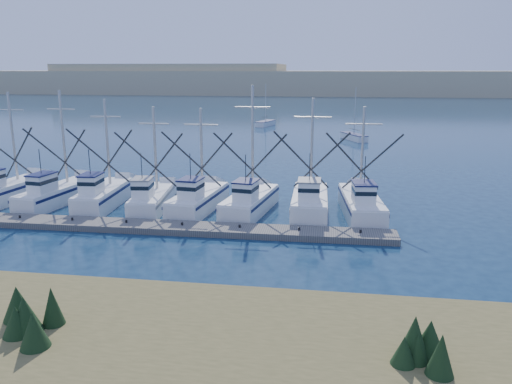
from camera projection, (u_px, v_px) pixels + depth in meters
ground at (283, 278)px, 26.60m from camera, size 500.00×500.00×0.00m
shore_bank at (36, 355)px, 17.94m from camera, size 40.00×10.00×1.60m
floating_dock at (154, 227)px, 34.44m from camera, size 32.86×2.44×0.44m
dune_ridge at (327, 82)px, 227.07m from camera, size 360.00×60.00×10.00m
trawler_fleet at (181, 198)px, 39.14m from camera, size 32.16×8.97×9.64m
sailboat_near at (354, 137)px, 78.05m from camera, size 4.13×6.45×8.10m
sailboat_far at (265, 123)px, 97.35m from camera, size 3.42×6.27×8.10m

